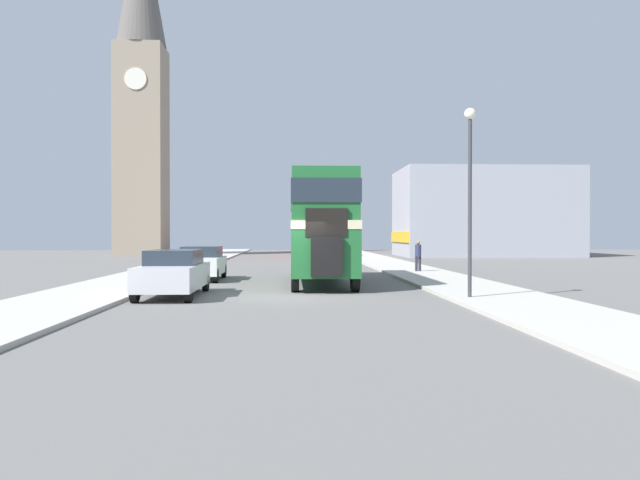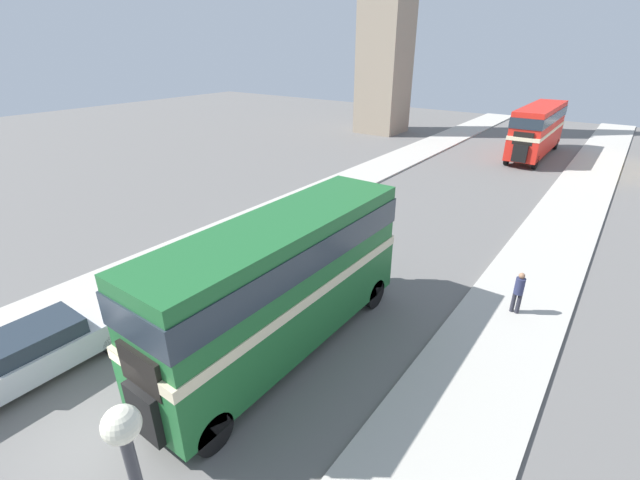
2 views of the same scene
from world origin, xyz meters
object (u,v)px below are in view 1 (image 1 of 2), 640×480
object	(u,v)px
pedestrian_walking	(418,254)
street_lamp	(470,173)
car_parked_near	(174,272)
double_decker_bus	(320,221)
bus_distant	(310,229)
car_parked_mid	(202,263)
church_tower	(141,76)

from	to	relation	value
pedestrian_walking	street_lamp	world-z (taller)	street_lamp
car_parked_near	pedestrian_walking	xyz separation A→B (m)	(10.59, 11.55, 0.23)
double_decker_bus	street_lamp	world-z (taller)	street_lamp
bus_distant	car_parked_near	distance (m)	37.88
car_parked_mid	street_lamp	xyz separation A→B (m)	(9.56, -9.12, 3.17)
double_decker_bus	street_lamp	distance (m)	8.37
car_parked_mid	church_tower	bearing A→B (deg)	107.62
car_parked_mid	pedestrian_walking	bearing A→B (deg)	21.62
bus_distant	street_lamp	xyz separation A→B (m)	(3.71, -39.22, 1.42)
car_parked_near	church_tower	bearing A→B (deg)	104.68
bus_distant	street_lamp	bearing A→B (deg)	-84.60
bus_distant	pedestrian_walking	bearing A→B (deg)	-79.38
double_decker_bus	car_parked_mid	world-z (taller)	double_decker_bus
car_parked_near	church_tower	world-z (taller)	church_tower
double_decker_bus	pedestrian_walking	bearing A→B (deg)	49.13
car_parked_near	pedestrian_walking	bearing A→B (deg)	47.48
car_parked_mid	pedestrian_walking	distance (m)	11.51
double_decker_bus	car_parked_mid	distance (m)	5.93
bus_distant	street_lamp	world-z (taller)	street_lamp
pedestrian_walking	street_lamp	distance (m)	13.72
street_lamp	church_tower	xyz separation A→B (m)	(-19.84, 41.51, 13.27)
double_decker_bus	car_parked_mid	xyz separation A→B (m)	(-5.24, 2.07, -1.85)
car_parked_near	pedestrian_walking	distance (m)	15.67
bus_distant	car_parked_mid	world-z (taller)	bus_distant
car_parked_mid	church_tower	world-z (taller)	church_tower
double_decker_bus	car_parked_near	size ratio (longest dim) A/B	2.08
car_parked_mid	church_tower	distance (m)	37.75
bus_distant	street_lamp	distance (m)	39.42
car_parked_near	pedestrian_walking	size ratio (longest dim) A/B	2.94
car_parked_near	car_parked_mid	world-z (taller)	car_parked_near
pedestrian_walking	church_tower	size ratio (longest dim) A/B	0.05
car_parked_mid	pedestrian_walking	xyz separation A→B (m)	(10.70, 4.24, 0.24)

